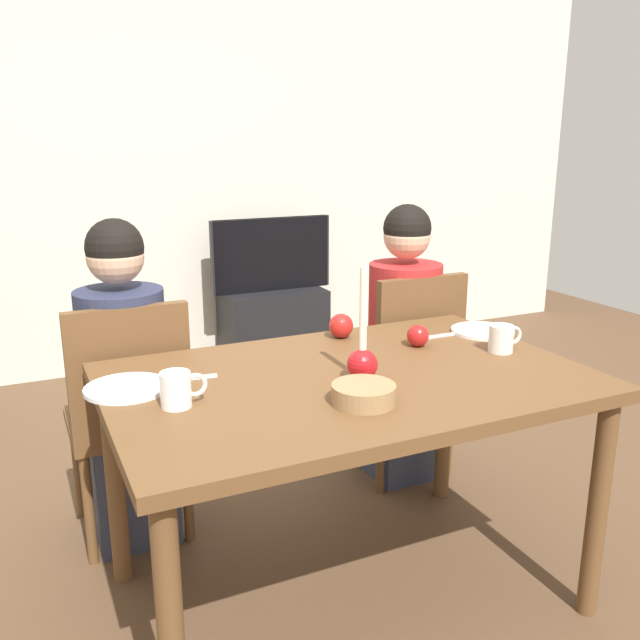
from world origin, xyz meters
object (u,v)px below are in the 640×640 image
object	(u,v)px
apple_by_left_plate	(418,336)
plate_right	(483,331)
person_left_child	(126,390)
plate_left	(127,388)
chair_right	(407,364)
mug_right	(502,338)
dining_table	(348,402)
chair_left	(129,409)
apple_near_candle	(341,326)
bowl_walnuts	(364,394)
candle_centerpiece	(362,357)
tv_stand	(273,326)
mug_left	(177,389)
person_right_child	(403,348)
tv	(272,254)

from	to	relation	value
apple_by_left_plate	plate_right	bearing A→B (deg)	7.60
person_left_child	plate_left	xyz separation A→B (m)	(-0.07, -0.49, 0.19)
chair_right	mug_right	distance (m)	0.68
dining_table	mug_right	world-z (taller)	mug_right
chair_left	plate_right	distance (m)	1.28
plate_right	apple_near_candle	xyz separation A→B (m)	(-0.49, 0.16, 0.04)
plate_left	bowl_walnuts	world-z (taller)	bowl_walnuts
dining_table	chair_left	distance (m)	0.83
person_left_child	apple_near_candle	xyz separation A→B (m)	(0.70, -0.28, 0.22)
candle_centerpiece	apple_near_candle	bearing A→B (deg)	71.51
chair_right	apple_by_left_plate	bearing A→B (deg)	-119.13
person_left_child	dining_table	bearing A→B (deg)	-49.44
plate_left	apple_by_left_plate	world-z (taller)	apple_by_left_plate
person_left_child	chair_left	bearing A→B (deg)	-90.00
mug_right	apple_by_left_plate	bearing A→B (deg)	142.66
dining_table	plate_right	bearing A→B (deg)	16.99
chair_right	tv_stand	world-z (taller)	chair_right
dining_table	plate_right	distance (m)	0.68
dining_table	person_left_child	size ratio (longest dim) A/B	1.19
person_left_child	mug_left	xyz separation A→B (m)	(0.03, -0.66, 0.23)
tv_stand	plate_left	xyz separation A→B (m)	(-1.26, -2.15, 0.52)
apple_near_candle	apple_by_left_plate	distance (m)	0.27
chair_left	person_right_child	distance (m)	1.14
apple_near_candle	tv	bearing A→B (deg)	75.82
dining_table	tv	size ratio (longest dim) A/B	1.77
mug_right	mug_left	bearing A→B (deg)	-179.27
tv	apple_near_candle	bearing A→B (deg)	-104.18
plate_right	bowl_walnuts	xyz separation A→B (m)	(-0.71, -0.40, 0.02)
plate_right	mug_left	distance (m)	1.18
plate_right	bowl_walnuts	bearing A→B (deg)	-150.25
chair_right	candle_centerpiece	bearing A→B (deg)	-131.24
person_left_child	bowl_walnuts	xyz separation A→B (m)	(0.48, -0.85, 0.21)
tv_stand	chair_right	bearing A→B (deg)	-91.78
mug_left	apple_by_left_plate	bearing A→B (deg)	11.80
plate_right	apple_near_candle	world-z (taller)	apple_near_candle
chair_left	plate_left	bearing A→B (deg)	-98.26
chair_left	person_right_child	bearing A→B (deg)	1.63
chair_left	person_left_child	xyz separation A→B (m)	(-0.00, 0.03, 0.06)
tv	bowl_walnuts	xyz separation A→B (m)	(-0.71, -2.51, 0.07)
person_right_child	candle_centerpiece	xyz separation A→B (m)	(-0.57, -0.69, 0.25)
dining_table	person_right_child	size ratio (longest dim) A/B	1.19
person_left_child	mug_right	size ratio (longest dim) A/B	9.50
apple_near_candle	apple_by_left_plate	xyz separation A→B (m)	(0.19, -0.20, -0.01)
dining_table	apple_near_candle	xyz separation A→B (m)	(0.15, 0.36, 0.13)
dining_table	apple_by_left_plate	distance (m)	0.39
dining_table	mug_left	xyz separation A→B (m)	(-0.51, -0.02, 0.13)
chair_right	plate_right	xyz separation A→B (m)	(0.05, -0.41, 0.24)
person_right_child	plate_right	size ratio (longest dim) A/B	5.23
person_left_child	mug_right	bearing A→B (deg)	-30.40
mug_right	bowl_walnuts	bearing A→B (deg)	-162.22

